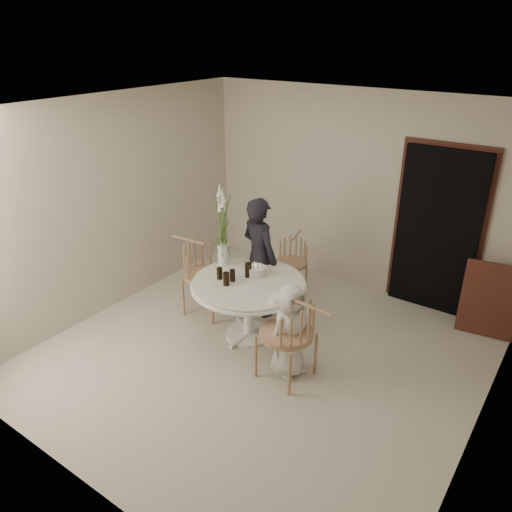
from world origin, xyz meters
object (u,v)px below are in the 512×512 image
Objects in this scene: table at (249,290)px; chair_right at (297,330)px; chair_far at (293,255)px; girl at (259,257)px; boy at (290,331)px; birthday_cake at (256,271)px; flower_vase at (223,227)px; chair_left at (198,265)px.

chair_right is at bearing -24.09° from table.
girl reaches higher than chair_far.
girl is 1.47× the size of boy.
girl reaches higher than table.
girl is 1.33m from boy.
table is 1.27× the size of boy.
chair_far is 3.45× the size of birthday_cake.
flower_vase is at bearing 159.83° from table.
boy is 0.97m from birthday_cake.
birthday_cake is at bearing 73.22° from boy.
chair_right is at bearing -105.34° from boy.
girl is at bearing -104.27° from chair_far.
chair_right reaches higher than table.
table is at bearing 127.61° from girl.
flower_vase reaches higher than chair_far.
chair_right is 1.64m from flower_vase.
chair_right reaches higher than birthday_cake.
birthday_cake reaches higher than table.
chair_far is at bearing 75.57° from flower_vase.
boy reaches higher than chair_right.
girl is (-0.01, -0.81, 0.28)m from chair_far.
birthday_cake is at bearing 134.45° from girl.
chair_left is 4.39× the size of birthday_cake.
flower_vase is (-1.28, 0.51, 0.69)m from boy.
boy is 4.71× the size of birthday_cake.
table is 1.38m from chair_far.
table is at bearing -103.07° from chair_left.
chair_left is at bearing -132.46° from chair_far.
birthday_cake is at bearing -94.24° from chair_far.
birthday_cake is at bearing -0.80° from flower_vase.
girl reaches higher than chair_left.
chair_far is 1.40m from flower_vase.
flower_vase reaches higher than birthday_cake.
flower_vase reaches higher than table.
flower_vase is at bearing -85.81° from chair_left.
girl is at bearing 112.73° from table.
table is 5.98× the size of birthday_cake.
flower_vase reaches higher than girl.
chair_left is (-0.89, 0.13, 0.02)m from table.
chair_left reaches higher than chair_far.
flower_vase is (-0.49, 0.01, 0.43)m from birthday_cake.
girl reaches higher than chair_right.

